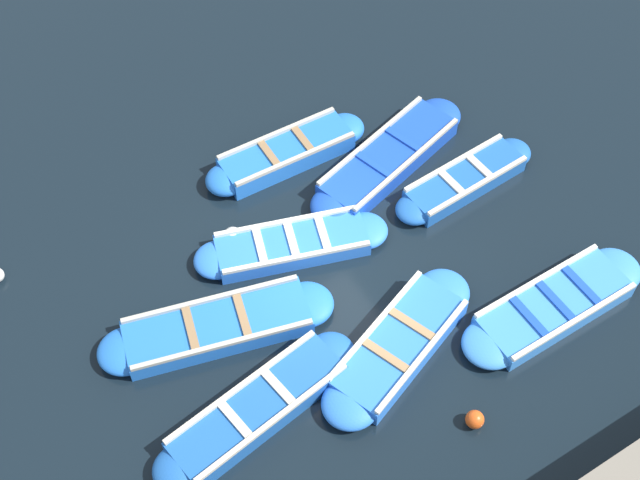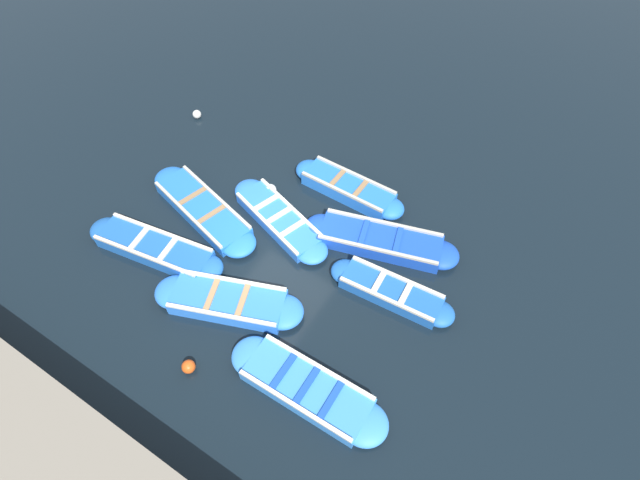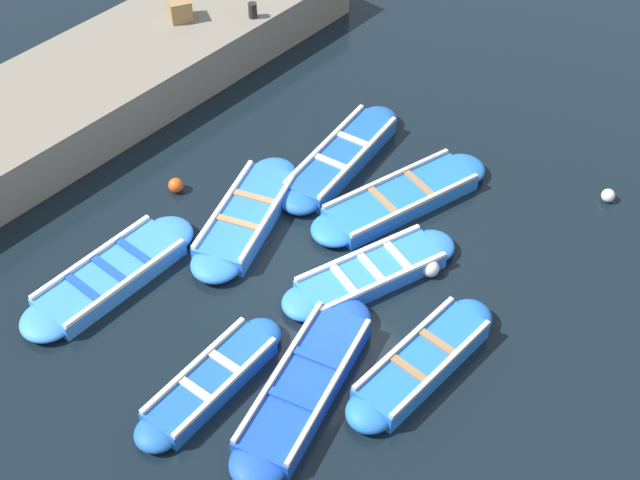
# 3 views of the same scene
# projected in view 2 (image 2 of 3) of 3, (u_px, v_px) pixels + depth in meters

# --- Properties ---
(ground_plane) EXTENTS (120.00, 120.00, 0.00)m
(ground_plane) POSITION_uv_depth(u_px,v_px,m) (272.00, 247.00, 12.68)
(ground_plane) COLOR black
(boat_stern_in) EXTENTS (1.37, 3.89, 0.42)m
(boat_stern_in) POSITION_uv_depth(u_px,v_px,m) (155.00, 248.00, 12.43)
(boat_stern_in) COLOR #1E59AD
(boat_stern_in) RESTS_ON ground
(boat_inner_gap) EXTENTS (1.91, 4.10, 0.38)m
(boat_inner_gap) POSITION_uv_depth(u_px,v_px,m) (203.00, 209.00, 13.23)
(boat_inner_gap) COLOR blue
(boat_inner_gap) RESTS_ON ground
(boat_bow_out) EXTENTS (1.05, 3.69, 0.38)m
(boat_bow_out) POSITION_uv_depth(u_px,v_px,m) (307.00, 389.00, 10.28)
(boat_bow_out) COLOR #3884E0
(boat_bow_out) RESTS_ON ground
(boat_far_corner) EXTENTS (1.94, 4.07, 0.43)m
(boat_far_corner) POSITION_uv_depth(u_px,v_px,m) (380.00, 241.00, 12.57)
(boat_far_corner) COLOR #1947B7
(boat_far_corner) RESTS_ON ground
(boat_near_quay) EXTENTS (0.90, 3.38, 0.45)m
(boat_near_quay) POSITION_uv_depth(u_px,v_px,m) (348.00, 189.00, 13.65)
(boat_near_quay) COLOR blue
(boat_near_quay) RESTS_ON ground
(boat_tucked) EXTENTS (2.11, 3.67, 0.41)m
(boat_tucked) POSITION_uv_depth(u_px,v_px,m) (228.00, 302.00, 11.51)
(boat_tucked) COLOR blue
(boat_tucked) RESTS_ON ground
(boat_outer_right) EXTENTS (1.87, 3.59, 0.36)m
(boat_outer_right) POSITION_uv_depth(u_px,v_px,m) (279.00, 219.00, 13.04)
(boat_outer_right) COLOR blue
(boat_outer_right) RESTS_ON ground
(boat_centre) EXTENTS (0.90, 3.15, 0.38)m
(boat_centre) POSITION_uv_depth(u_px,v_px,m) (391.00, 292.00, 11.68)
(boat_centre) COLOR #1E59AD
(boat_centre) RESTS_ON ground
(buoy_orange_near) EXTENTS (0.27, 0.27, 0.27)m
(buoy_orange_near) POSITION_uv_depth(u_px,v_px,m) (197.00, 114.00, 15.66)
(buoy_orange_near) COLOR silver
(buoy_orange_near) RESTS_ON ground
(buoy_yellow_far) EXTENTS (0.33, 0.33, 0.33)m
(buoy_yellow_far) POSITION_uv_depth(u_px,v_px,m) (270.00, 190.00, 13.66)
(buoy_yellow_far) COLOR silver
(buoy_yellow_far) RESTS_ON ground
(buoy_white_drifting) EXTENTS (0.30, 0.30, 0.30)m
(buoy_white_drifting) POSITION_uv_depth(u_px,v_px,m) (189.00, 367.00, 10.58)
(buoy_white_drifting) COLOR #E05119
(buoy_white_drifting) RESTS_ON ground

